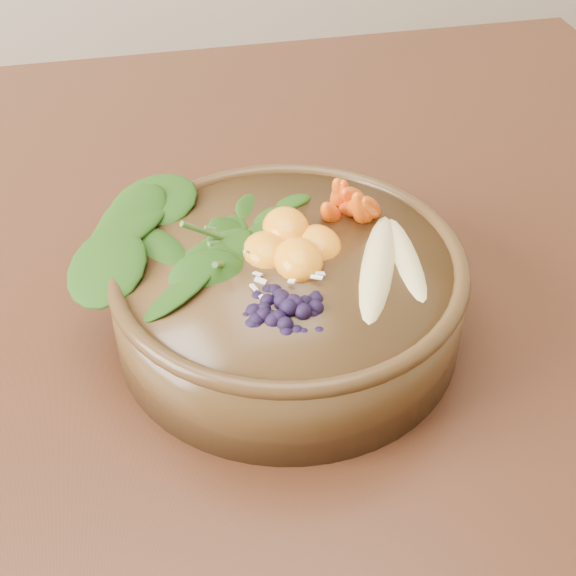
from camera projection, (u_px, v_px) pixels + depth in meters
name	position (u px, v px, depth m)	size (l,w,h in m)	color
stoneware_bowl	(288.00, 297.00, 0.65)	(0.28, 0.28, 0.08)	#4A331A
kale_heap	(240.00, 195.00, 0.65)	(0.18, 0.16, 0.04)	#224910
carrot_cluster	(356.00, 169.00, 0.65)	(0.06, 0.06, 0.08)	orange
banana_halves	(393.00, 248.00, 0.61)	(0.08, 0.15, 0.03)	#E0CC84
mandarin_cluster	(292.00, 232.00, 0.62)	(0.08, 0.09, 0.03)	orange
blueberry_pile	(286.00, 290.00, 0.56)	(0.13, 0.10, 0.04)	black
coconut_flakes	(289.00, 273.00, 0.60)	(0.09, 0.07, 0.01)	white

